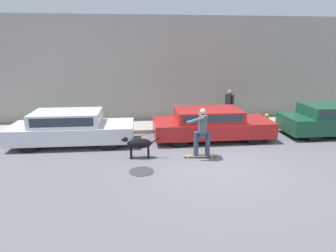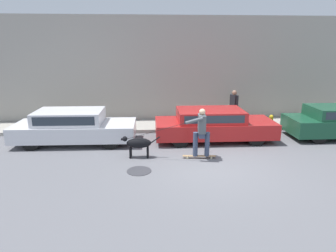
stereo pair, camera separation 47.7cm
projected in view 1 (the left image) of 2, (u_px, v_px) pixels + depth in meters
ground_plane at (214, 166)px, 9.26m from camera, size 36.00×36.00×0.00m
back_wall at (183, 70)px, 14.20m from camera, size 32.00×0.30×4.92m
sidewalk_curb at (187, 125)px, 13.76m from camera, size 30.00×1.89×0.14m
parked_car_0 at (71, 128)px, 11.09m from camera, size 4.52×1.85×1.26m
parked_car_1 at (211, 124)px, 11.71m from camera, size 4.59×1.85×1.22m
parked_car_2 at (334, 120)px, 12.31m from camera, size 4.34×1.78×1.26m
dog at (139, 144)px, 9.78m from camera, size 1.28×0.37×0.73m
skateboarder at (202, 130)px, 9.68m from camera, size 2.98×0.65×1.67m
pedestrian_with_bag at (229, 104)px, 13.76m from camera, size 0.34×0.63×1.50m
manhole_cover at (142, 171)px, 8.82m from camera, size 0.73×0.73×0.01m
fire_hydrant at (266, 122)px, 12.90m from camera, size 0.18×0.18×0.77m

